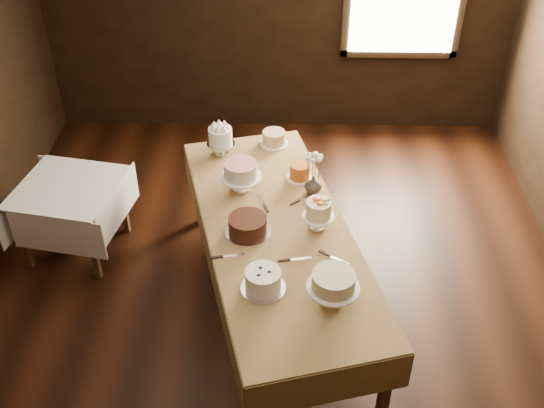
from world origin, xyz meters
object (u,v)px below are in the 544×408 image
(cake_server_b, at_px, (339,260))
(flower_vase, at_px, (313,185))
(cake_server_c, at_px, (262,200))
(cake_server_a, at_px, (301,259))
(cake_lattice, at_px, (241,178))
(cake_server_d, at_px, (306,197))
(cake_chocolate, at_px, (248,226))
(cake_flowers, at_px, (318,216))
(cake_swirl, at_px, (263,281))
(cake_meringue, at_px, (221,142))
(side_table, at_px, (68,194))
(cake_cream, at_px, (333,288))
(cake_speckled, at_px, (274,138))
(cake_caramel, at_px, (300,172))
(display_table, at_px, (277,234))
(cake_server_e, at_px, (234,255))

(cake_server_b, distance_m, flower_vase, 0.82)
(cake_server_c, xyz_separation_m, flower_vase, (0.40, 0.12, 0.07))
(cake_server_a, bearing_deg, flower_vase, 71.60)
(cake_server_b, bearing_deg, cake_server_a, -147.61)
(cake_lattice, relative_size, flower_vase, 2.59)
(cake_lattice, height_order, cake_server_d, cake_lattice)
(flower_vase, bearing_deg, cake_chocolate, -133.68)
(cake_flowers, distance_m, cake_server_d, 0.39)
(cake_lattice, bearing_deg, cake_server_b, -48.67)
(cake_swirl, bearing_deg, cake_lattice, 100.75)
(cake_meringue, distance_m, cake_chocolate, 1.09)
(flower_vase, bearing_deg, cake_lattice, 177.36)
(side_table, bearing_deg, cake_server_b, -24.64)
(cake_cream, xyz_separation_m, cake_server_a, (-0.19, 0.39, -0.10))
(side_table, bearing_deg, cake_chocolate, -24.83)
(cake_speckled, bearing_deg, cake_chocolate, -97.70)
(cake_caramel, xyz_separation_m, cake_chocolate, (-0.38, -0.69, -0.00))
(cake_cream, bearing_deg, cake_caramel, 98.12)
(side_table, distance_m, cake_lattice, 1.52)
(cake_speckled, xyz_separation_m, cake_server_b, (0.48, -1.51, -0.05))
(display_table, xyz_separation_m, cake_flowers, (0.30, 0.02, 0.17))
(display_table, height_order, cake_server_a, cake_server_a)
(display_table, xyz_separation_m, cake_caramel, (0.17, 0.64, 0.12))
(cake_server_a, bearing_deg, cake_caramel, 79.02)
(side_table, xyz_separation_m, cake_server_c, (1.64, -0.33, 0.21))
(display_table, distance_m, cake_cream, 0.83)
(cake_flowers, bearing_deg, cake_chocolate, -172.33)
(flower_vase, bearing_deg, cake_server_d, -125.33)
(cake_server_a, distance_m, flower_vase, 0.80)
(cake_server_a, distance_m, cake_server_c, 0.74)
(cake_chocolate, height_order, cake_flowers, cake_flowers)
(cake_server_c, distance_m, flower_vase, 0.42)
(cake_flowers, bearing_deg, cake_cream, -84.71)
(cake_server_d, height_order, flower_vase, flower_vase)
(cake_server_b, bearing_deg, display_table, 176.76)
(cake_server_c, xyz_separation_m, cake_server_e, (-0.17, -0.65, 0.00))
(cake_chocolate, relative_size, cake_server_d, 1.41)
(cake_speckled, relative_size, flower_vase, 1.78)
(cake_meringue, xyz_separation_m, cake_server_c, (0.37, -0.66, -0.11))
(display_table, xyz_separation_m, cake_meringue, (-0.49, 1.00, 0.18))
(cake_cream, bearing_deg, cake_speckled, 102.33)
(cake_chocolate, relative_size, cake_server_b, 1.41)
(side_table, bearing_deg, flower_vase, -5.90)
(cake_server_c, bearing_deg, cake_swirl, 163.10)
(cake_lattice, xyz_separation_m, flower_vase, (0.57, -0.03, -0.04))
(cake_server_e, bearing_deg, side_table, 134.27)
(cake_caramel, distance_m, cake_cream, 1.37)
(cake_meringue, height_order, cake_flowers, cake_meringue)
(cake_chocolate, height_order, cake_server_c, cake_chocolate)
(cake_server_d, bearing_deg, cake_lattice, 128.31)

